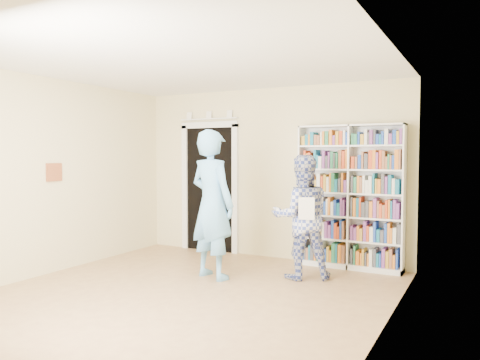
% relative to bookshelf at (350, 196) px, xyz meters
% --- Properties ---
extents(floor, '(5.00, 5.00, 0.00)m').
position_rel_bookshelf_xyz_m(floor, '(-1.35, -2.34, -1.05)').
color(floor, '#956A48').
rests_on(floor, ground).
extents(ceiling, '(5.00, 5.00, 0.00)m').
position_rel_bookshelf_xyz_m(ceiling, '(-1.35, -2.34, 1.65)').
color(ceiling, white).
rests_on(ceiling, wall_back).
extents(wall_back, '(4.50, 0.00, 4.50)m').
position_rel_bookshelf_xyz_m(wall_back, '(-1.35, 0.16, 0.30)').
color(wall_back, beige).
rests_on(wall_back, floor).
extents(wall_left, '(0.00, 5.00, 5.00)m').
position_rel_bookshelf_xyz_m(wall_left, '(-3.60, -2.34, 0.30)').
color(wall_left, beige).
rests_on(wall_left, floor).
extents(wall_right, '(0.00, 5.00, 5.00)m').
position_rel_bookshelf_xyz_m(wall_right, '(0.90, -2.34, 0.30)').
color(wall_right, beige).
rests_on(wall_right, floor).
extents(bookshelf, '(1.50, 0.28, 2.07)m').
position_rel_bookshelf_xyz_m(bookshelf, '(0.00, 0.00, 0.00)').
color(bookshelf, white).
rests_on(bookshelf, floor).
extents(doorway, '(1.10, 0.08, 2.43)m').
position_rel_bookshelf_xyz_m(doorway, '(-2.45, 0.13, 0.13)').
color(doorway, black).
rests_on(doorway, floor).
extents(wall_art, '(0.03, 0.25, 0.25)m').
position_rel_bookshelf_xyz_m(wall_art, '(-3.58, -2.14, 0.35)').
color(wall_art, maroon).
rests_on(wall_art, wall_left).
extents(man_blue, '(0.82, 0.65, 1.97)m').
position_rel_bookshelf_xyz_m(man_blue, '(-1.48, -1.38, -0.06)').
color(man_blue, '#65AAE1').
rests_on(man_blue, floor).
extents(man_plaid, '(1.00, 0.94, 1.64)m').
position_rel_bookshelf_xyz_m(man_plaid, '(-0.42, -0.85, -0.23)').
color(man_plaid, '#33449C').
rests_on(man_plaid, floor).
extents(paper_sheet, '(0.20, 0.06, 0.29)m').
position_rel_bookshelf_xyz_m(paper_sheet, '(-0.27, -1.09, -0.08)').
color(paper_sheet, white).
rests_on(paper_sheet, man_plaid).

